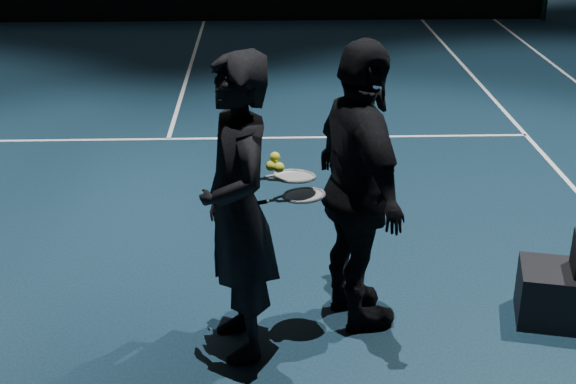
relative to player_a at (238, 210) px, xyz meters
name	(u,v)px	position (x,y,z in m)	size (l,w,h in m)	color
floor	(204,22)	(-0.91, 10.48, -1.01)	(36.00, 36.00, 0.00)	black
court_lines	(204,22)	(-0.91, 10.48, -1.00)	(10.98, 23.78, 0.01)	white
player_a	(238,210)	(0.00, 0.00, 0.00)	(0.73, 0.48, 2.01)	black
player_b	(359,189)	(0.80, 0.30, 0.00)	(1.18, 0.49, 2.01)	black
racket_lower	(304,195)	(0.42, 0.16, 0.02)	(0.68, 0.22, 0.03)	black
racket_upper	(294,176)	(0.36, 0.18, 0.15)	(0.68, 0.22, 0.03)	black
tennis_balls	(275,164)	(0.24, 0.09, 0.27)	(0.12, 0.10, 0.12)	gold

